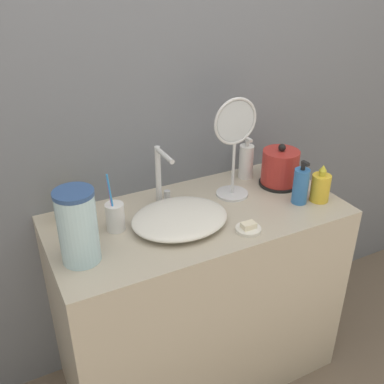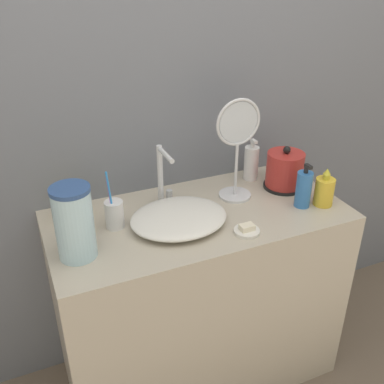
{
  "view_description": "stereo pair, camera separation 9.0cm",
  "coord_description": "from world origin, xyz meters",
  "views": [
    {
      "loc": [
        -0.68,
        -1.0,
        1.69
      ],
      "look_at": [
        -0.03,
        0.27,
        0.92
      ],
      "focal_mm": 42.0,
      "sensor_mm": 36.0,
      "label": 1
    },
    {
      "loc": [
        -0.6,
        -1.04,
        1.69
      ],
      "look_at": [
        -0.03,
        0.27,
        0.92
      ],
      "focal_mm": 42.0,
      "sensor_mm": 36.0,
      "label": 2
    }
  ],
  "objects": [
    {
      "name": "sink_basin",
      "position": [
        -0.09,
        0.23,
        0.85
      ],
      "size": [
        0.35,
        0.3,
        0.05
      ],
      "color": "silver",
      "rests_on": "vanity_counter"
    },
    {
      "name": "vanity_counter",
      "position": [
        0.0,
        0.27,
        0.41
      ],
      "size": [
        1.12,
        0.53,
        0.82
      ],
      "color": "#B7AD99",
      "rests_on": "ground_plane"
    },
    {
      "name": "soap_dish",
      "position": [
        0.1,
        0.09,
        0.83
      ],
      "size": [
        0.09,
        0.09,
        0.03
      ],
      "color": "silver",
      "rests_on": "vanity_counter"
    },
    {
      "name": "electric_kettle",
      "position": [
        0.41,
        0.33,
        0.89
      ],
      "size": [
        0.16,
        0.16,
        0.18
      ],
      "color": "black",
      "rests_on": "vanity_counter"
    },
    {
      "name": "water_pitcher",
      "position": [
        -0.46,
        0.19,
        0.94
      ],
      "size": [
        0.12,
        0.12,
        0.25
      ],
      "color": "#B2DBEA",
      "rests_on": "vanity_counter"
    },
    {
      "name": "wall_back",
      "position": [
        0.0,
        0.55,
        1.3
      ],
      "size": [
        6.0,
        0.04,
        2.6
      ],
      "color": "slate",
      "rests_on": "ground_plane"
    },
    {
      "name": "hand_cream_bottle",
      "position": [
        -0.43,
        0.44,
        0.87
      ],
      "size": [
        0.07,
        0.07,
        0.14
      ],
      "color": "gold",
      "rests_on": "vanity_counter"
    },
    {
      "name": "lotion_bottle",
      "position": [
        0.39,
        0.17,
        0.89
      ],
      "size": [
        0.06,
        0.06,
        0.18
      ],
      "color": "#3370B7",
      "rests_on": "vanity_counter"
    },
    {
      "name": "mouthwash_bottle",
      "position": [
        0.33,
        0.45,
        0.89
      ],
      "size": [
        0.06,
        0.06,
        0.18
      ],
      "color": "white",
      "rests_on": "vanity_counter"
    },
    {
      "name": "toothbrush_cup",
      "position": [
        -0.31,
        0.31,
        0.87
      ],
      "size": [
        0.07,
        0.07,
        0.22
      ],
      "color": "silver",
      "rests_on": "vanity_counter"
    },
    {
      "name": "shampoo_bottle",
      "position": [
        0.47,
        0.14,
        0.88
      ],
      "size": [
        0.07,
        0.07,
        0.15
      ],
      "color": "gold",
      "rests_on": "vanity_counter"
    },
    {
      "name": "faucet",
      "position": [
        -0.09,
        0.4,
        0.95
      ],
      "size": [
        0.06,
        0.14,
        0.23
      ],
      "color": "silver",
      "rests_on": "vanity_counter"
    },
    {
      "name": "vanity_mirror",
      "position": [
        0.19,
        0.34,
        1.05
      ],
      "size": [
        0.18,
        0.13,
        0.4
      ],
      "color": "silver",
      "rests_on": "vanity_counter"
    }
  ]
}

